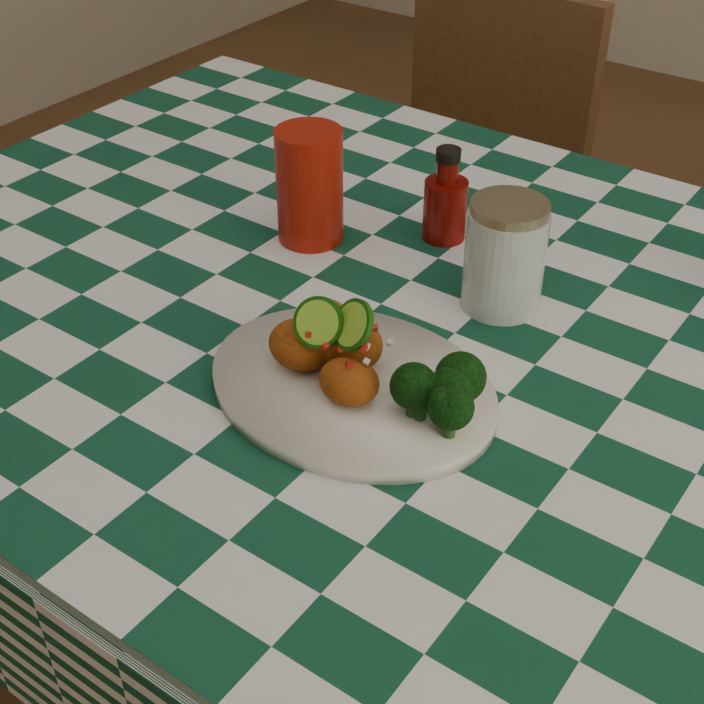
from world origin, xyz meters
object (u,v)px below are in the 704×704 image
Objects in this scene: ketchup_bottle at (446,194)px; mason_jar at (505,255)px; plate at (352,387)px; fried_chicken_pile at (343,344)px; red_tumbler at (310,186)px; dining_table at (437,563)px; wooden_chair_left at (443,231)px.

ketchup_bottle is 0.93× the size of mason_jar.
fried_chicken_pile is at bearing 180.00° from plate.
red_tumbler is at bearing -143.94° from ketchup_bottle.
red_tumbler is 0.18m from ketchup_bottle.
ketchup_bottle is at bearing 124.88° from dining_table.
wooden_chair_left reaches higher than fried_chicken_pile.
fried_chicken_pile reaches higher than dining_table.
ketchup_bottle is 0.14× the size of wooden_chair_left.
fried_chicken_pile is 0.33m from red_tumbler.
ketchup_bottle is (-0.09, 0.34, 0.05)m from plate.
fried_chicken_pile is 0.25m from mason_jar.
plate is 0.34m from red_tumbler.
ketchup_bottle is (-0.13, 0.18, 0.46)m from dining_table.
wooden_chair_left is at bearing 114.54° from plate.
mason_jar reaches higher than fried_chicken_pile.
ketchup_bottle is 0.17m from mason_jar.
mason_jar reaches higher than ketchup_bottle.
mason_jar is (0.06, 0.24, 0.01)m from fried_chicken_pile.
wooden_chair_left is (-0.31, 0.54, -0.40)m from ketchup_bottle.
red_tumbler is at bearing 135.05° from plate.
plate is at bearing -44.95° from red_tumbler.
mason_jar is at bearing 1.18° from red_tumbler.
mason_jar is 0.87m from wooden_chair_left.
fried_chicken_pile reaches higher than plate.
red_tumbler is 0.28m from mason_jar.
fried_chicken_pile is 0.99× the size of mason_jar.
dining_table is 0.51m from ketchup_bottle.
red_tumbler is at bearing 133.66° from fried_chicken_pile.
ketchup_bottle is at bearing 36.06° from red_tumbler.
dining_table is 0.54m from red_tumbler.
dining_table is at bearing -16.06° from red_tumbler.
fried_chicken_pile is at bearing -102.90° from mason_jar.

